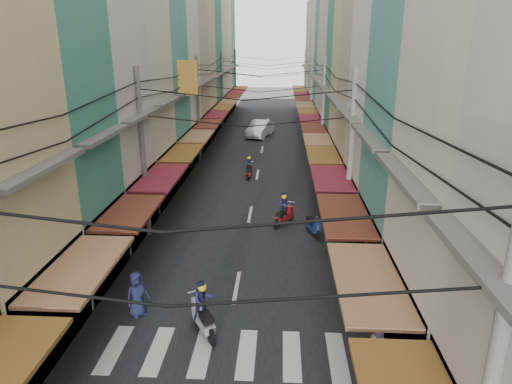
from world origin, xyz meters
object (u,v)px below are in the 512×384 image
(white_car, at_px, (260,136))
(market_umbrella, at_px, (419,232))
(traffic_sign, at_px, (366,249))
(bicycle, at_px, (427,302))

(white_car, distance_m, market_umbrella, 29.95)
(market_umbrella, relative_size, traffic_sign, 0.79)
(white_car, relative_size, traffic_sign, 1.92)
(white_car, height_order, traffic_sign, traffic_sign)
(white_car, distance_m, traffic_sign, 31.28)
(white_car, xyz_separation_m, traffic_sign, (5.25, -30.76, 2.16))
(white_car, bearing_deg, market_umbrella, -61.19)
(white_car, xyz_separation_m, bicycle, (7.67, -30.65, 0.00))
(white_car, relative_size, bicycle, 3.39)
(market_umbrella, distance_m, traffic_sign, 3.07)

